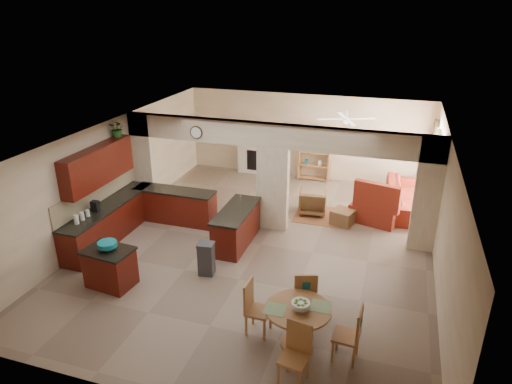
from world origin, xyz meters
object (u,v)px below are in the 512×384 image
(armchair, at_px, (313,202))
(dining_table, at_px, (298,321))
(sofa, at_px, (405,197))
(kitchen_island, at_px, (110,267))

(armchair, bearing_deg, dining_table, 91.12)
(dining_table, bearing_deg, sofa, 75.49)
(sofa, height_order, armchair, sofa)
(kitchen_island, relative_size, armchair, 1.38)
(kitchen_island, xyz_separation_m, sofa, (5.78, 5.84, -0.04))
(sofa, xyz_separation_m, armchair, (-2.46, -1.04, -0.04))
(dining_table, xyz_separation_m, sofa, (1.67, 6.44, -0.13))
(dining_table, height_order, sofa, dining_table)
(kitchen_island, height_order, armchair, kitchen_island)
(kitchen_island, bearing_deg, sofa, 51.02)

